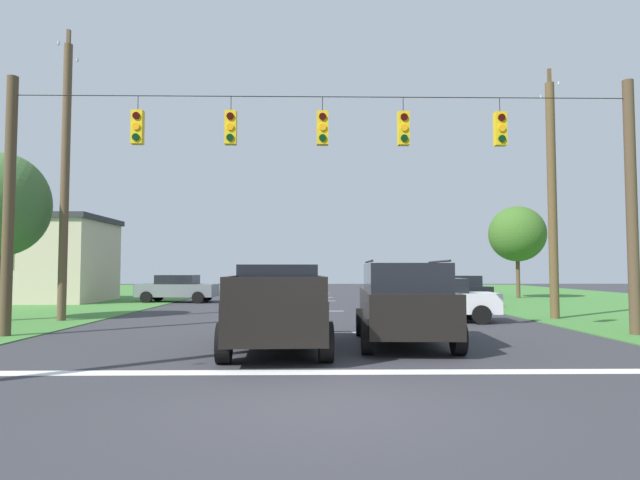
{
  "coord_description": "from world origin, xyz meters",
  "views": [
    {
      "loc": [
        -0.2,
        -7.42,
        1.84
      ],
      "look_at": [
        0.08,
        8.7,
        2.72
      ],
      "focal_mm": 30.03,
      "sensor_mm": 36.0,
      "label": 1
    }
  ],
  "objects_px": {
    "pickup_truck": "(277,307)",
    "utility_pole_near_left": "(65,177)",
    "distant_car_crossing_white": "(434,299)",
    "suv_black": "(403,301)",
    "distant_car_oncoming": "(177,288)",
    "utility_pole_mid_right": "(552,196)",
    "tree_roadside_left": "(517,234)",
    "tree_roadside_right": "(1,205)",
    "distant_car_far_parked": "(459,290)",
    "overhead_signal_span": "(322,187)"
  },
  "relations": [
    {
      "from": "pickup_truck",
      "to": "distant_car_oncoming",
      "type": "height_order",
      "value": "pickup_truck"
    },
    {
      "from": "utility_pole_mid_right",
      "to": "pickup_truck",
      "type": "bearing_deg",
      "value": -143.91
    },
    {
      "from": "distant_car_oncoming",
      "to": "distant_car_far_parked",
      "type": "height_order",
      "value": "same"
    },
    {
      "from": "pickup_truck",
      "to": "utility_pole_near_left",
      "type": "xyz_separation_m",
      "value": [
        -8.06,
        6.65,
        4.19
      ]
    },
    {
      "from": "distant_car_oncoming",
      "to": "tree_roadside_right",
      "type": "xyz_separation_m",
      "value": [
        -3.59,
        -10.93,
        3.33
      ]
    },
    {
      "from": "suv_black",
      "to": "distant_car_far_parked",
      "type": "xyz_separation_m",
      "value": [
        5.25,
        13.93,
        -0.27
      ]
    },
    {
      "from": "overhead_signal_span",
      "to": "distant_car_crossing_white",
      "type": "xyz_separation_m",
      "value": [
        4.03,
        4.06,
        -3.34
      ]
    },
    {
      "from": "utility_pole_near_left",
      "to": "tree_roadside_right",
      "type": "distance_m",
      "value": 2.42
    },
    {
      "from": "utility_pole_near_left",
      "to": "utility_pole_mid_right",
      "type": "bearing_deg",
      "value": 1.59
    },
    {
      "from": "utility_pole_near_left",
      "to": "tree_roadside_left",
      "type": "height_order",
      "value": "utility_pole_near_left"
    },
    {
      "from": "utility_pole_near_left",
      "to": "tree_roadside_right",
      "type": "relative_size",
      "value": 1.76
    },
    {
      "from": "distant_car_crossing_white",
      "to": "suv_black",
      "type": "bearing_deg",
      "value": -109.92
    },
    {
      "from": "utility_pole_mid_right",
      "to": "tree_roadside_right",
      "type": "distance_m",
      "value": 20.06
    },
    {
      "from": "pickup_truck",
      "to": "utility_pole_near_left",
      "type": "height_order",
      "value": "utility_pole_near_left"
    },
    {
      "from": "pickup_truck",
      "to": "distant_car_crossing_white",
      "type": "distance_m",
      "value": 8.14
    },
    {
      "from": "distant_car_oncoming",
      "to": "pickup_truck",
      "type": "bearing_deg",
      "value": -69.15
    },
    {
      "from": "pickup_truck",
      "to": "tree_roadside_right",
      "type": "height_order",
      "value": "tree_roadside_right"
    },
    {
      "from": "pickup_truck",
      "to": "tree_roadside_left",
      "type": "bearing_deg",
      "value": 56.61
    },
    {
      "from": "suv_black",
      "to": "distant_car_far_parked",
      "type": "relative_size",
      "value": 1.1
    },
    {
      "from": "distant_car_far_parked",
      "to": "utility_pole_mid_right",
      "type": "bearing_deg",
      "value": -78.58
    },
    {
      "from": "tree_roadside_right",
      "to": "utility_pole_mid_right",
      "type": "bearing_deg",
      "value": 1.7
    },
    {
      "from": "distant_car_crossing_white",
      "to": "utility_pole_near_left",
      "type": "xyz_separation_m",
      "value": [
        -13.18,
        0.32,
        4.36
      ]
    },
    {
      "from": "utility_pole_near_left",
      "to": "distant_car_oncoming",
      "type": "bearing_deg",
      "value": 82.63
    },
    {
      "from": "overhead_signal_span",
      "to": "tree_roadside_right",
      "type": "bearing_deg",
      "value": 159.3
    },
    {
      "from": "overhead_signal_span",
      "to": "distant_car_oncoming",
      "type": "xyz_separation_m",
      "value": [
        -7.76,
        15.22,
        -3.34
      ]
    },
    {
      "from": "suv_black",
      "to": "overhead_signal_span",
      "type": "bearing_deg",
      "value": 139.72
    },
    {
      "from": "distant_car_oncoming",
      "to": "utility_pole_near_left",
      "type": "bearing_deg",
      "value": -97.37
    },
    {
      "from": "distant_car_oncoming",
      "to": "utility_pole_mid_right",
      "type": "bearing_deg",
      "value": -32.13
    },
    {
      "from": "tree_roadside_right",
      "to": "tree_roadside_left",
      "type": "xyz_separation_m",
      "value": [
        24.13,
        14.51,
        -0.05
      ]
    },
    {
      "from": "distant_car_far_parked",
      "to": "tree_roadside_left",
      "type": "relative_size",
      "value": 0.76
    },
    {
      "from": "utility_pole_near_left",
      "to": "overhead_signal_span",
      "type": "bearing_deg",
      "value": -25.59
    },
    {
      "from": "distant_car_far_parked",
      "to": "utility_pole_mid_right",
      "type": "height_order",
      "value": "utility_pole_mid_right"
    },
    {
      "from": "overhead_signal_span",
      "to": "suv_black",
      "type": "distance_m",
      "value": 4.0
    },
    {
      "from": "distant_car_crossing_white",
      "to": "utility_pole_mid_right",
      "type": "xyz_separation_m",
      "value": [
        4.67,
        0.82,
        3.77
      ]
    },
    {
      "from": "distant_car_oncoming",
      "to": "utility_pole_mid_right",
      "type": "relative_size",
      "value": 0.47
    },
    {
      "from": "distant_car_crossing_white",
      "to": "tree_roadside_left",
      "type": "bearing_deg",
      "value": 59.3
    },
    {
      "from": "distant_car_far_parked",
      "to": "tree_roadside_right",
      "type": "distance_m",
      "value": 20.47
    },
    {
      "from": "distant_car_crossing_white",
      "to": "tree_roadside_right",
      "type": "distance_m",
      "value": 15.73
    },
    {
      "from": "pickup_truck",
      "to": "distant_car_crossing_white",
      "type": "height_order",
      "value": "pickup_truck"
    },
    {
      "from": "utility_pole_near_left",
      "to": "pickup_truck",
      "type": "bearing_deg",
      "value": -39.52
    },
    {
      "from": "pickup_truck",
      "to": "distant_car_oncoming",
      "type": "bearing_deg",
      "value": 110.85
    },
    {
      "from": "distant_car_far_parked",
      "to": "utility_pole_near_left",
      "type": "xyz_separation_m",
      "value": [
        -16.36,
        -7.89,
        4.36
      ]
    },
    {
      "from": "overhead_signal_span",
      "to": "tree_roadside_right",
      "type": "height_order",
      "value": "overhead_signal_span"
    },
    {
      "from": "distant_car_oncoming",
      "to": "tree_roadside_right",
      "type": "relative_size",
      "value": 0.74
    },
    {
      "from": "tree_roadside_right",
      "to": "tree_roadside_left",
      "type": "height_order",
      "value": "tree_roadside_right"
    },
    {
      "from": "distant_car_oncoming",
      "to": "utility_pole_near_left",
      "type": "xyz_separation_m",
      "value": [
        -1.4,
        -10.83,
        4.36
      ]
    },
    {
      "from": "utility_pole_mid_right",
      "to": "tree_roadside_right",
      "type": "bearing_deg",
      "value": -178.3
    },
    {
      "from": "overhead_signal_span",
      "to": "utility_pole_mid_right",
      "type": "height_order",
      "value": "utility_pole_mid_right"
    },
    {
      "from": "tree_roadside_right",
      "to": "tree_roadside_left",
      "type": "bearing_deg",
      "value": 31.03
    },
    {
      "from": "pickup_truck",
      "to": "distant_car_far_parked",
      "type": "height_order",
      "value": "pickup_truck"
    }
  ]
}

